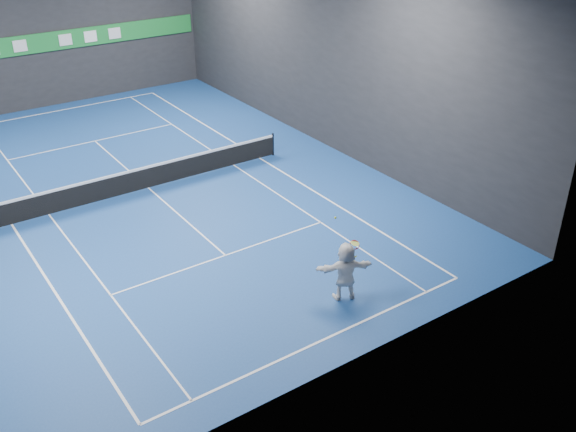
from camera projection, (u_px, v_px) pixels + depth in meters
ground at (149, 188)px, 26.65m from camera, size 26.00×26.00×0.00m
wall_back at (39, 23)px, 33.90m from camera, size 18.00×0.10×9.00m
wall_front at (356, 215)px, 15.11m from camera, size 18.00×0.10×9.00m
wall_right at (323, 49)px, 29.01m from camera, size 0.10×26.00×9.00m
baseline_near at (322, 340)px, 18.05m from camera, size 10.98×0.08×0.01m
baseline_far at (60, 110)px, 35.24m from camera, size 10.98×0.08×0.01m
sideline_doubles_left at (12, 225)px, 23.90m from camera, size 0.08×23.78×0.01m
sideline_doubles_right at (260, 158)px, 29.39m from camera, size 0.08×23.78×0.01m
sideline_singles_left at (49, 215)px, 24.59m from camera, size 0.06×23.78×0.01m
sideline_singles_right at (234, 165)px, 28.70m from camera, size 0.06×23.78×0.01m
service_line_near at (225, 255)px, 22.02m from camera, size 8.23×0.06×0.01m
service_line_far at (95, 141)px, 31.27m from camera, size 8.23×0.06×0.01m
center_service_line at (149, 188)px, 26.65m from camera, size 0.06×12.80×0.01m
player at (345, 271)px, 19.42m from camera, size 1.86×1.22×1.92m
tennis_ball at (335, 218)px, 18.34m from camera, size 0.07×0.07×0.07m
tennis_net at (147, 177)px, 26.39m from camera, size 12.50×0.10×1.07m
sponsor_banner at (43, 43)px, 34.33m from camera, size 17.64×0.11×1.00m
tennis_racket at (355, 246)px, 19.28m from camera, size 0.42×0.37×0.69m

